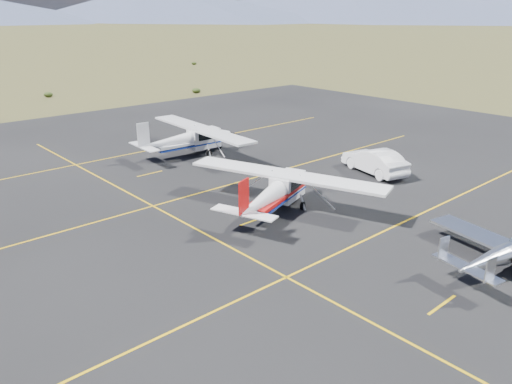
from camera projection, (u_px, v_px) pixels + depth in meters
name	position (u px, v px, depth m)	size (l,w,h in m)	color
ground	(406.00, 251.00, 23.60)	(1600.00, 1600.00, 0.00)	#383D1C
apron	(299.00, 209.00, 28.52)	(72.00, 72.00, 0.02)	black
aircraft_cessna	(277.00, 190.00, 27.65)	(8.31, 11.70, 3.01)	white
aircraft_plain	(188.00, 138.00, 38.67)	(7.32, 12.21, 3.09)	silver
sedan	(375.00, 161.00, 34.63)	(1.82, 5.23, 1.72)	white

